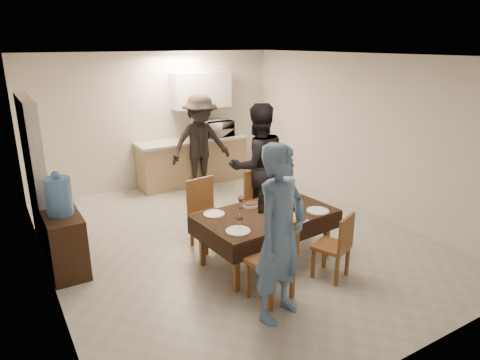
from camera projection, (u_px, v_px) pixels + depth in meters
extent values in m
cube|color=#A0A09B|center=(234.00, 238.00, 6.34)|extent=(5.00, 6.00, 0.02)
cube|color=white|center=(233.00, 55.00, 5.54)|extent=(5.00, 6.00, 0.02)
cube|color=silver|center=(157.00, 120.00, 8.39)|extent=(5.00, 0.02, 2.60)
cube|color=silver|center=(417.00, 230.00, 3.49)|extent=(5.00, 0.02, 2.60)
cube|color=silver|center=(38.00, 182.00, 4.72)|extent=(0.02, 6.00, 2.60)
cube|color=silver|center=(362.00, 134.00, 7.17)|extent=(0.02, 6.00, 2.60)
cube|color=white|center=(35.00, 174.00, 5.81)|extent=(0.15, 1.40, 2.10)
cube|color=#9F885F|center=(193.00, 162.00, 8.69)|extent=(2.20, 0.60, 0.86)
cube|color=#AFAFAA|center=(192.00, 141.00, 8.55)|extent=(2.24, 0.64, 0.05)
cube|color=white|center=(201.00, 90.00, 8.51)|extent=(1.20, 0.34, 0.70)
cube|color=black|center=(266.00, 214.00, 5.49)|extent=(1.81, 1.15, 0.04)
cube|color=brown|center=(266.00, 238.00, 5.59)|extent=(0.06, 0.06, 0.64)
cube|color=brown|center=(271.00, 261.00, 4.72)|extent=(0.52, 0.52, 0.05)
cube|color=brown|center=(282.00, 247.00, 4.47)|extent=(0.44, 0.13, 0.47)
cube|color=brown|center=(331.00, 246.00, 5.17)|extent=(0.50, 0.50, 0.05)
cube|color=brown|center=(343.00, 235.00, 4.96)|extent=(0.37, 0.18, 0.41)
cube|color=brown|center=(209.00, 215.00, 5.94)|extent=(0.50, 0.50, 0.05)
cube|color=brown|center=(215.00, 202.00, 5.70)|extent=(0.44, 0.11, 0.47)
cube|color=brown|center=(263.00, 204.00, 6.38)|extent=(0.45, 0.45, 0.05)
cube|color=brown|center=(270.00, 192.00, 6.15)|extent=(0.43, 0.07, 0.45)
cube|color=#322010|center=(65.00, 243.00, 5.32)|extent=(0.42, 0.84, 0.77)
cylinder|color=#5287D2|center=(58.00, 196.00, 5.13)|extent=(0.31, 0.31, 0.46)
cylinder|color=white|center=(291.00, 202.00, 5.58)|extent=(0.13, 0.13, 0.20)
cube|color=gold|center=(291.00, 220.00, 5.21)|extent=(0.44, 0.37, 0.05)
cylinder|color=white|center=(277.00, 202.00, 5.77)|extent=(0.17, 0.17, 0.06)
cylinder|color=white|center=(251.00, 206.00, 5.68)|extent=(0.21, 0.21, 0.04)
cylinder|color=white|center=(238.00, 231.00, 4.94)|extent=(0.28, 0.28, 0.02)
cylinder|color=white|center=(318.00, 211.00, 5.53)|extent=(0.29, 0.29, 0.02)
cylinder|color=white|center=(214.00, 214.00, 5.43)|extent=(0.27, 0.27, 0.02)
cylinder|color=white|center=(289.00, 197.00, 6.02)|extent=(0.25, 0.25, 0.01)
imported|color=white|center=(218.00, 128.00, 8.78)|extent=(0.58, 0.40, 0.32)
imported|color=#5175A1|center=(281.00, 234.00, 4.28)|extent=(0.79, 0.64, 1.87)
imported|color=black|center=(258.00, 166.00, 6.52)|extent=(1.01, 0.82, 1.92)
imported|color=black|center=(200.00, 143.00, 8.15)|extent=(1.20, 0.69, 1.85)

